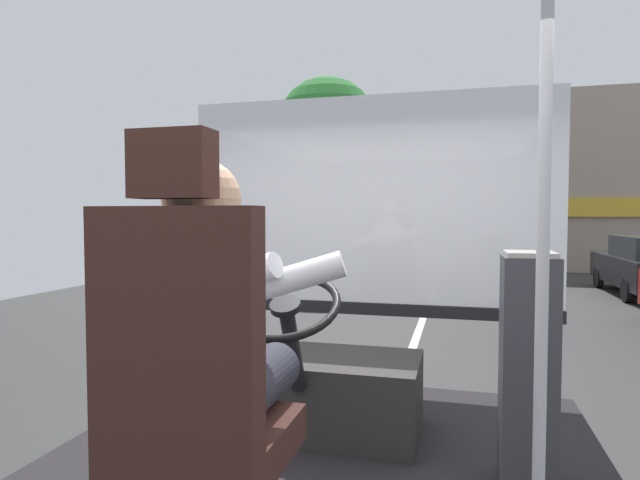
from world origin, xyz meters
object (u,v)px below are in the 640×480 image
steering_console (314,390)px  handrail_pole (543,223)px  fare_box (528,370)px  driver_seat (195,405)px  bus_driver (213,326)px

steering_console → handrail_pole: size_ratio=0.49×
fare_box → driver_seat: bearing=-136.2°
steering_console → handrail_pole: (1.02, -0.68, 0.89)m
driver_seat → handrail_pole: handrail_pole is taller
driver_seat → steering_console: size_ratio=1.24×
handrail_pole → driver_seat: bearing=-149.1°
driver_seat → handrail_pole: size_ratio=0.61×
fare_box → steering_console: bearing=163.1°
driver_seat → steering_console: driver_seat is taller
driver_seat → steering_console: 1.34m
driver_seat → handrail_pole: bearing=30.9°
fare_box → handrail_pole: bearing=-90.5°
bus_driver → steering_console: size_ratio=0.73×
handrail_pole → bus_driver: bearing=-154.2°
bus_driver → handrail_pole: handrail_pole is taller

